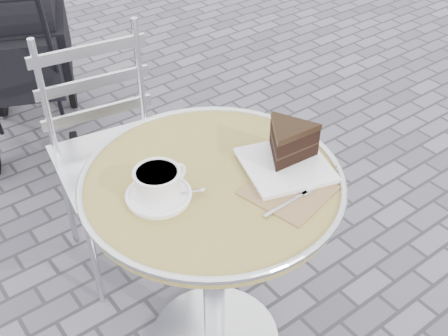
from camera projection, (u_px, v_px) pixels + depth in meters
cafe_table at (213, 223)px, 1.60m from camera, size 0.72×0.72×0.74m
cappuccino_set at (159, 186)px, 1.42m from camera, size 0.19×0.17×0.08m
cake_plate_set at (288, 147)px, 1.52m from camera, size 0.34×0.34×0.12m
bistro_chair at (105, 127)px, 2.00m from camera, size 0.47×0.47×0.91m
baby_stroller at (22, 59)px, 2.72m from camera, size 0.72×0.98×0.93m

